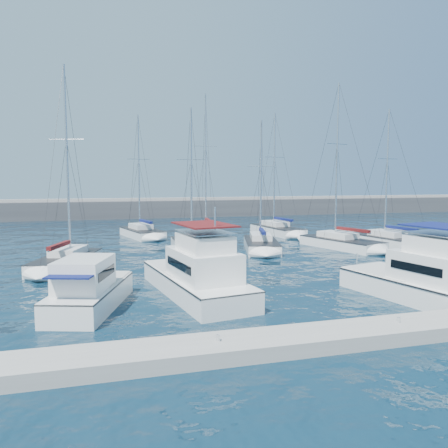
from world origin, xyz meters
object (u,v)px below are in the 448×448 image
object	(u,v)px
motor_yacht_stbd_outer	(448,261)
sailboat_mid_e	(390,241)
motor_yacht_port_inner	(198,277)
sailboat_mid_c	(261,245)
sailboat_mid_a	(67,261)
sailboat_back_c	(277,230)
sailboat_mid_b	(193,246)
sailboat_back_b	(207,231)
sailboat_back_a	(142,233)
motor_yacht_stbd_inner	(424,280)
sailboat_mid_d	(341,243)
motor_yacht_port_outer	(89,292)

from	to	relation	value
motor_yacht_stbd_outer	sailboat_mid_e	xyz separation A→B (m)	(4.31, 12.39, -0.43)
motor_yacht_port_inner	sailboat_mid_c	size ratio (longest dim) A/B	0.85
sailboat_mid_a	sailboat_back_c	distance (m)	28.03
sailboat_mid_c	sailboat_mid_a	bearing A→B (deg)	-150.84
sailboat_mid_b	sailboat_mid_c	bearing A→B (deg)	-3.75
sailboat_mid_a	sailboat_back_b	bearing A→B (deg)	65.48
sailboat_mid_e	sailboat_back_c	xyz separation A→B (m)	(-7.22, 12.40, 0.01)
sailboat_back_c	sailboat_mid_e	bearing A→B (deg)	-67.38
sailboat_mid_b	sailboat_back_a	distance (m)	12.38
sailboat_mid_a	motor_yacht_stbd_outer	bearing A→B (deg)	-2.07
motor_yacht_stbd_inner	motor_yacht_stbd_outer	size ratio (longest dim) A/B	1.40
motor_yacht_port_inner	sailboat_mid_b	world-z (taller)	sailboat_mid_b
sailboat_mid_d	sailboat_back_c	size ratio (longest dim) A/B	1.08
sailboat_back_c	sailboat_mid_d	bearing A→B (deg)	-89.29
sailboat_mid_b	motor_yacht_stbd_inner	bearing A→B (deg)	-64.11
motor_yacht_stbd_inner	sailboat_back_b	size ratio (longest dim) A/B	0.53
motor_yacht_port_inner	motor_yacht_stbd_outer	world-z (taller)	motor_yacht_port_inner
motor_yacht_stbd_inner	sailboat_mid_a	size ratio (longest dim) A/B	0.59
motor_yacht_port_outer	sailboat_mid_b	size ratio (longest dim) A/B	0.55
sailboat_mid_e	sailboat_back_c	size ratio (longest dim) A/B	0.93
motor_yacht_port_inner	sailboat_back_b	xyz separation A→B (m)	(6.75, 26.72, -0.60)
motor_yacht_stbd_outer	sailboat_mid_e	distance (m)	13.12
motor_yacht_port_inner	sailboat_mid_c	bearing A→B (deg)	48.36
sailboat_back_b	sailboat_back_c	size ratio (longest dim) A/B	1.14
sailboat_back_a	sailboat_back_b	distance (m)	7.69
motor_yacht_stbd_outer	sailboat_mid_c	world-z (taller)	sailboat_mid_c
sailboat_mid_b	sailboat_back_a	size ratio (longest dim) A/B	0.94
motor_yacht_port_inner	sailboat_back_b	bearing A→B (deg)	66.39
sailboat_mid_b	sailboat_back_c	distance (m)	16.50
motor_yacht_stbd_inner	sailboat_back_a	xyz separation A→B (m)	(-12.87, 31.25, -0.61)
motor_yacht_stbd_inner	sailboat_mid_e	xyz separation A→B (m)	(10.76, 17.60, -0.62)
motor_yacht_stbd_outer	sailboat_mid_b	xyz separation A→B (m)	(-15.60, 14.23, -0.44)
motor_yacht_stbd_outer	sailboat_mid_d	xyz separation A→B (m)	(-1.14, 12.63, -0.41)
motor_yacht_stbd_inner	sailboat_back_a	world-z (taller)	sailboat_back_a
motor_yacht_stbd_outer	sailboat_back_a	world-z (taller)	sailboat_back_a
sailboat_back_b	motor_yacht_stbd_inner	bearing A→B (deg)	-74.50
sailboat_mid_d	sailboat_back_b	xyz separation A→B (m)	(-10.51, 13.06, 0.00)
motor_yacht_port_inner	sailboat_mid_a	world-z (taller)	sailboat_mid_a
sailboat_mid_d	sailboat_back_c	world-z (taller)	sailboat_mid_d
motor_yacht_stbd_inner	motor_yacht_stbd_outer	distance (m)	8.30
motor_yacht_stbd_outer	sailboat_back_a	xyz separation A→B (m)	(-19.32, 26.04, -0.42)
motor_yacht_port_inner	sailboat_back_a	bearing A→B (deg)	82.53
motor_yacht_stbd_inner	sailboat_mid_e	distance (m)	20.64
sailboat_mid_a	sailboat_mid_b	bearing A→B (deg)	41.72
sailboat_mid_e	sailboat_back_b	size ratio (longest dim) A/B	0.82
motor_yacht_stbd_inner	sailboat_mid_e	world-z (taller)	sailboat_mid_e
sailboat_mid_b	sailboat_back_c	size ratio (longest dim) A/B	0.90
sailboat_mid_e	sailboat_back_b	xyz separation A→B (m)	(-15.95, 13.30, 0.02)
sailboat_back_a	sailboat_back_b	size ratio (longest dim) A/B	0.84
sailboat_back_b	sailboat_mid_e	bearing A→B (deg)	-33.86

